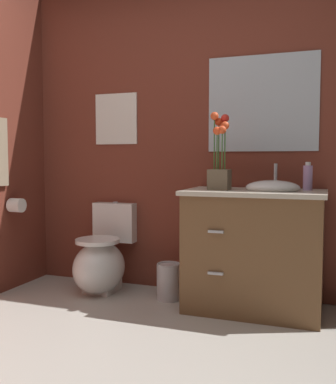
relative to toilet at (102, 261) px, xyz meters
The scene contains 9 objects.
wall_back 1.31m from the toilet, 20.71° to the left, with size 4.06×0.05×2.50m, color maroon.
toilet is the anchor object (origin of this frame).
vanity_cabinet 1.21m from the toilet, ahead, with size 0.94×0.56×1.01m.
flower_vase 1.23m from the toilet, ahead, with size 0.14×0.14×0.53m.
soap_bottle 1.67m from the toilet, ahead, with size 0.06×0.06×0.19m.
trash_bin 0.57m from the toilet, ahead, with size 0.18×0.18×0.27m.
wall_poster 1.16m from the toilet, 90.00° to the left, with size 0.37×0.01×0.41m, color silver.
wall_mirror 1.72m from the toilet, 12.67° to the left, with size 0.80×0.01×0.70m, color #B2BCC6.
toilet_paper_roll 0.80m from the toilet, 163.11° to the right, with size 0.11×0.11×0.11m, color white.
Camera 1 is at (1.08, -1.65, 1.04)m, focal length 41.64 mm.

